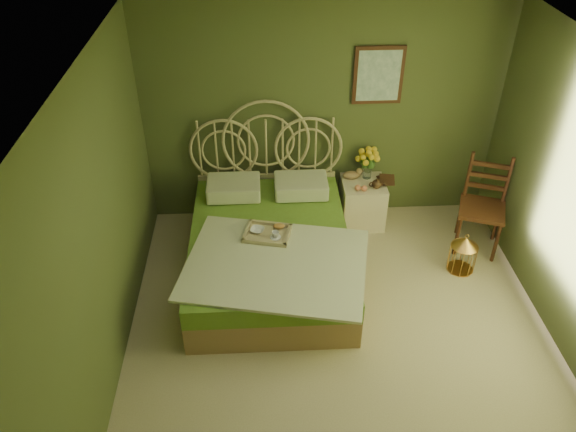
{
  "coord_description": "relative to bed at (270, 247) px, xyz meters",
  "views": [
    {
      "loc": [
        -0.69,
        -3.47,
        4.03
      ],
      "look_at": [
        -0.45,
        1.0,
        0.81
      ],
      "focal_mm": 35.0,
      "sensor_mm": 36.0,
      "label": 1
    }
  ],
  "objects": [
    {
      "name": "wall_art",
      "position": [
        1.22,
        1.09,
        1.42
      ],
      "size": [
        0.54,
        0.04,
        0.64
      ],
      "color": "#3D2010",
      "rests_on": "wall_back"
    },
    {
      "name": "book_lower",
      "position": [
        1.3,
        0.87,
        0.23
      ],
      "size": [
        0.19,
        0.23,
        0.02
      ],
      "primitive_type": "imported",
      "rotation": [
        0.0,
        0.0,
        0.19
      ],
      "color": "#381E0F",
      "rests_on": "nightstand"
    },
    {
      "name": "bed",
      "position": [
        0.0,
        0.0,
        0.0
      ],
      "size": [
        1.92,
        2.43,
        1.5
      ],
      "color": "#A27B51",
      "rests_on": "floor"
    },
    {
      "name": "wall_back",
      "position": [
        0.64,
        1.12,
        0.97
      ],
      "size": [
        4.0,
        0.0,
        4.0
      ],
      "primitive_type": "plane",
      "rotation": [
        1.57,
        0.0,
        0.0
      ],
      "color": "#4C5A2F",
      "rests_on": "floor"
    },
    {
      "name": "chair",
      "position": [
        2.34,
        0.38,
        0.27
      ],
      "size": [
        0.62,
        0.62,
        1.08
      ],
      "rotation": [
        0.0,
        0.0,
        -0.36
      ],
      "color": "#3D2010",
      "rests_on": "floor"
    },
    {
      "name": "ceiling",
      "position": [
        0.64,
        -1.13,
        2.27
      ],
      "size": [
        4.5,
        4.5,
        0.0
      ],
      "primitive_type": "plane",
      "rotation": [
        3.14,
        0.0,
        0.0
      ],
      "color": "silver",
      "rests_on": "wall_back"
    },
    {
      "name": "floor",
      "position": [
        0.64,
        -1.13,
        -0.33
      ],
      "size": [
        4.5,
        4.5,
        0.0
      ],
      "primitive_type": "plane",
      "color": "#CAB692",
      "rests_on": "ground"
    },
    {
      "name": "book_upper",
      "position": [
        1.3,
        0.87,
        0.25
      ],
      "size": [
        0.22,
        0.27,
        0.02
      ],
      "primitive_type": "imported",
      "rotation": [
        0.0,
        0.0,
        -0.18
      ],
      "color": "#472819",
      "rests_on": "nightstand"
    },
    {
      "name": "cereal_bowl",
      "position": [
        -0.12,
        -0.06,
        0.27
      ],
      "size": [
        0.18,
        0.18,
        0.03
      ],
      "primitive_type": "imported",
      "rotation": [
        0.0,
        0.0,
        -0.34
      ],
      "color": "white",
      "rests_on": "bed"
    },
    {
      "name": "nightstand",
      "position": [
        1.13,
        0.86,
        0.02
      ],
      "size": [
        0.5,
        0.5,
        0.98
      ],
      "color": "#F5EFC7",
      "rests_on": "floor"
    },
    {
      "name": "coffee_cup",
      "position": [
        0.06,
        -0.17,
        0.29
      ],
      "size": [
        0.09,
        0.09,
        0.07
      ],
      "primitive_type": "imported",
      "rotation": [
        0.0,
        0.0,
        0.18
      ],
      "color": "white",
      "rests_on": "bed"
    },
    {
      "name": "wall_left",
      "position": [
        -1.36,
        -1.13,
        0.97
      ],
      "size": [
        0.0,
        4.5,
        4.5
      ],
      "primitive_type": "plane",
      "rotation": [
        1.57,
        0.0,
        1.57
      ],
      "color": "#4C5A2F",
      "rests_on": "floor"
    },
    {
      "name": "birdcage",
      "position": [
        2.06,
        -0.09,
        -0.12
      ],
      "size": [
        0.28,
        0.28,
        0.43
      ],
      "rotation": [
        0.0,
        0.0,
        -0.32
      ],
      "color": "#C58A3F",
      "rests_on": "floor"
    }
  ]
}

